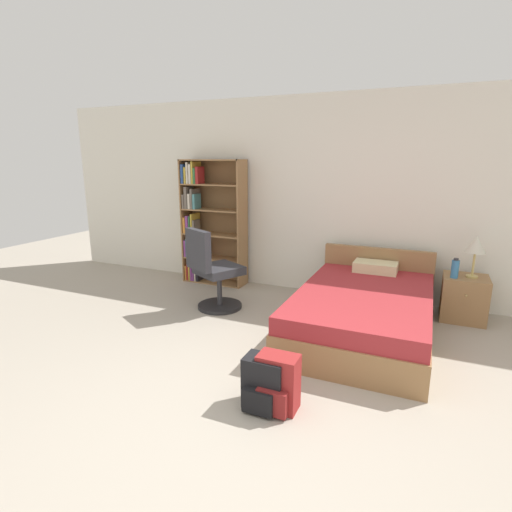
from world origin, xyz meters
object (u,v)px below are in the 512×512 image
(bookshelf, at_px, (206,223))
(office_chair, at_px, (213,273))
(bed, at_px, (364,310))
(backpack_black, at_px, (264,384))
(nightstand, at_px, (464,298))
(water_bottle, at_px, (455,269))
(backpack_red, at_px, (277,384))
(table_lamp, at_px, (476,245))

(bookshelf, relative_size, office_chair, 1.78)
(bed, relative_size, backpack_black, 5.39)
(nightstand, height_order, water_bottle, water_bottle)
(office_chair, xyz_separation_m, backpack_red, (1.42, -1.57, -0.26))
(bookshelf, xyz_separation_m, backpack_black, (1.98, -2.56, -0.70))
(bookshelf, bearing_deg, water_bottle, -3.93)
(backpack_black, bearing_deg, water_bottle, 60.81)
(office_chair, relative_size, nightstand, 1.97)
(bookshelf, xyz_separation_m, table_lamp, (3.47, -0.12, -0.01))
(bed, xyz_separation_m, backpack_black, (-0.46, -1.64, -0.06))
(bookshelf, relative_size, table_lamp, 3.77)
(office_chair, relative_size, table_lamp, 2.12)
(table_lamp, distance_m, water_bottle, 0.33)
(nightstand, bearing_deg, table_lamp, -3.85)
(water_bottle, height_order, backpack_red, water_bottle)
(nightstand, bearing_deg, backpack_black, -120.47)
(bookshelf, height_order, water_bottle, bookshelf)
(table_lamp, height_order, backpack_black, table_lamp)
(office_chair, height_order, table_lamp, office_chair)
(backpack_black, bearing_deg, table_lamp, 58.62)
(bookshelf, bearing_deg, bed, -20.74)
(office_chair, xyz_separation_m, water_bottle, (2.63, 0.75, 0.15))
(bookshelf, xyz_separation_m, water_bottle, (3.29, -0.23, -0.27))
(bookshelf, height_order, table_lamp, bookshelf)
(backpack_red, bearing_deg, table_lamp, 60.09)
(office_chair, bearing_deg, nightstand, 17.33)
(table_lamp, xyz_separation_m, backpack_black, (-1.49, -2.44, -0.69))
(bookshelf, xyz_separation_m, nightstand, (3.42, -0.12, -0.63))
(table_lamp, distance_m, backpack_black, 2.94)
(bookshelf, bearing_deg, backpack_black, -52.29)
(bookshelf, distance_m, bed, 2.69)
(backpack_black, distance_m, backpack_red, 0.10)
(bookshelf, height_order, office_chair, bookshelf)
(nightstand, xyz_separation_m, backpack_red, (-1.34, -2.43, -0.06))
(office_chair, bearing_deg, backpack_red, -47.77)
(bookshelf, xyz_separation_m, backpack_red, (2.08, -2.55, -0.69))
(bed, distance_m, table_lamp, 1.45)
(backpack_black, bearing_deg, bed, 74.42)
(bookshelf, distance_m, office_chair, 1.25)
(bookshelf, relative_size, bed, 0.85)
(nightstand, bearing_deg, bookshelf, 178.03)
(water_bottle, bearing_deg, office_chair, -164.00)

